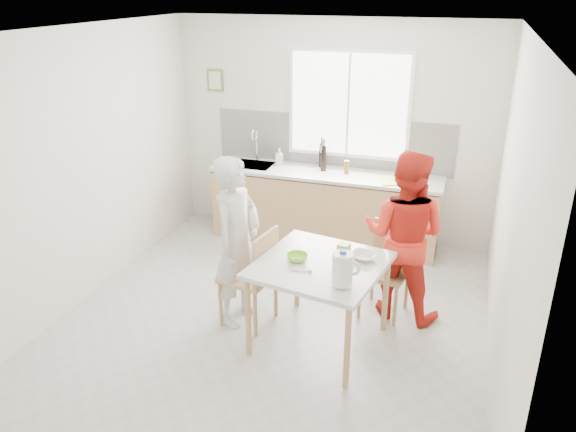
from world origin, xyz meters
name	(u,v)px	position (x,y,z in m)	size (l,w,h in m)	color
ground	(272,321)	(0.00, 0.00, 0.00)	(4.50, 4.50, 0.00)	#B7B7B2
room_shell	(270,159)	(0.00, 0.00, 1.64)	(4.50, 4.50, 4.50)	silver
window	(349,105)	(0.20, 2.23, 1.70)	(1.50, 0.06, 1.30)	white
backsplash	(332,142)	(0.00, 2.24, 1.23)	(3.00, 0.02, 0.65)	white
picture_frame	(215,80)	(-1.55, 2.23, 1.90)	(0.22, 0.03, 0.28)	#52873D
kitchen_counter	(324,210)	(0.00, 1.95, 0.42)	(2.84, 0.64, 1.37)	tan
dining_table	(320,272)	(0.52, -0.18, 0.73)	(1.22, 1.22, 0.81)	silver
chair_left	(254,273)	(-0.14, -0.07, 0.54)	(0.52, 0.52, 0.97)	tan
chair_far	(388,264)	(1.01, 0.56, 0.51)	(0.49, 0.49, 0.92)	tan
person_white	(237,242)	(-0.32, -0.04, 0.82)	(0.60, 0.39, 1.64)	silver
person_red	(404,236)	(1.14, 0.55, 0.84)	(0.81, 0.63, 1.67)	red
bowl_green	(297,257)	(0.32, -0.20, 0.84)	(0.19, 0.19, 0.06)	#7FD130
bowl_white	(363,256)	(0.86, 0.01, 0.84)	(0.22, 0.22, 0.05)	silver
milk_jug	(343,269)	(0.80, -0.51, 0.97)	(0.23, 0.17, 0.30)	white
green_box	(344,248)	(0.67, 0.07, 0.85)	(0.10, 0.10, 0.09)	#82C22C
spoon	(301,271)	(0.41, -0.39, 0.82)	(0.01, 0.01, 0.16)	#A5A5AA
cutting_board	(395,181)	(0.87, 1.84, 0.93)	(0.35, 0.25, 0.01)	#9ACA2E
wine_bottle_a	(324,158)	(-0.03, 1.99, 1.08)	(0.07, 0.07, 0.32)	black
wine_bottle_b	(322,155)	(-0.10, 2.14, 1.07)	(0.07, 0.07, 0.30)	black
jar_amber	(347,167)	(0.26, 1.97, 1.00)	(0.06, 0.06, 0.16)	brown
soap_bottle	(279,157)	(-0.63, 2.06, 1.03)	(0.10, 0.10, 0.21)	#999999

